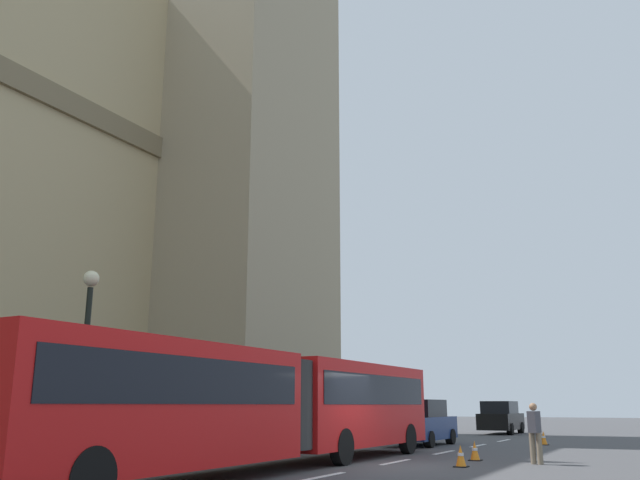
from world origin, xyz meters
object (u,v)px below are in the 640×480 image
object	(u,v)px
traffic_cone_east	(544,438)
street_lamp	(85,351)
traffic_cone_middle	(475,451)
pedestrian_near_cones	(535,431)
sedan_trailing	(501,418)
sedan_lead	(421,423)
traffic_cone_west	(461,456)
articulated_bus	(268,401)

from	to	relation	value
traffic_cone_east	street_lamp	size ratio (longest dim) A/B	0.11
traffic_cone_middle	pedestrian_near_cones	xyz separation A→B (m)	(-0.42, -1.89, 0.63)
sedan_trailing	traffic_cone_east	distance (m)	11.23
sedan_lead	traffic_cone_west	xyz separation A→B (m)	(-8.96, -4.29, -0.63)
traffic_cone_middle	traffic_cone_west	bearing A→B (deg)	-174.14
traffic_cone_west	street_lamp	size ratio (longest dim) A/B	0.11
traffic_cone_east	traffic_cone_middle	bearing A→B (deg)	177.60
sedan_trailing	traffic_cone_west	bearing A→B (deg)	-169.70
articulated_bus	street_lamp	bearing A→B (deg)	115.92
street_lamp	pedestrian_near_cones	distance (m)	12.81
sedan_trailing	pedestrian_near_cones	distance (m)	20.95
sedan_lead	traffic_cone_west	distance (m)	9.96
sedan_lead	street_lamp	world-z (taller)	street_lamp
articulated_bus	sedan_trailing	size ratio (longest dim) A/B	3.98
articulated_bus	traffic_cone_middle	distance (m)	6.92
sedan_trailing	traffic_cone_west	size ratio (longest dim) A/B	7.59
sedan_lead	pedestrian_near_cones	size ratio (longest dim) A/B	2.60
sedan_trailing	traffic_cone_middle	bearing A→B (deg)	-169.19
sedan_trailing	traffic_cone_west	xyz separation A→B (m)	(-22.04, -4.01, -0.63)
traffic_cone_west	traffic_cone_middle	xyz separation A→B (m)	(2.29, 0.24, 0.00)
sedan_trailing	traffic_cone_west	distance (m)	22.41
articulated_bus	sedan_lead	distance (m)	12.20
sedan_lead	traffic_cone_east	world-z (taller)	sedan_lead
articulated_bus	pedestrian_near_cones	size ratio (longest dim) A/B	10.36
street_lamp	traffic_cone_middle	bearing A→B (deg)	-47.65
articulated_bus	traffic_cone_west	distance (m)	5.46
traffic_cone_west	traffic_cone_east	bearing A→B (deg)	-0.77
articulated_bus	street_lamp	xyz separation A→B (m)	(-2.19, 4.51, 1.31)
traffic_cone_east	articulated_bus	bearing A→B (deg)	163.76
traffic_cone_east	street_lamp	distance (m)	19.38
pedestrian_near_cones	sedan_trailing	bearing A→B (deg)	15.67
articulated_bus	traffic_cone_middle	xyz separation A→B (m)	(5.50, -3.93, -1.46)
articulated_bus	pedestrian_near_cones	bearing A→B (deg)	-48.87
articulated_bus	traffic_cone_middle	bearing A→B (deg)	-35.54
traffic_cone_middle	street_lamp	size ratio (longest dim) A/B	0.11
traffic_cone_west	street_lamp	distance (m)	10.58
articulated_bus	pedestrian_near_cones	xyz separation A→B (m)	(5.08, -5.82, -0.83)
sedan_lead	traffic_cone_east	xyz separation A→B (m)	(2.67, -4.45, -0.63)
sedan_lead	traffic_cone_west	bearing A→B (deg)	-154.42
sedan_trailing	traffic_cone_middle	world-z (taller)	sedan_trailing
traffic_cone_west	street_lamp	bearing A→B (deg)	121.91
articulated_bus	traffic_cone_east	size ratio (longest dim) A/B	30.20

